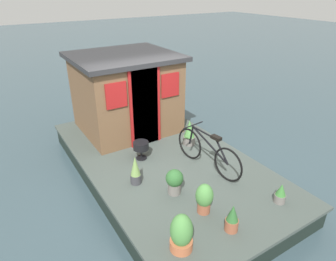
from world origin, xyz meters
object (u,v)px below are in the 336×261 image
potted_plant_mint (189,133)px  potted_plant_ivy (135,171)px  bicycle (208,152)px  potted_plant_succulent (204,198)px  potted_plant_basil (281,194)px  potted_plant_rosemary (181,234)px  charcoal_grill (141,146)px  potted_plant_geranium (232,219)px  potted_plant_fern (174,181)px  houseboat_cabin (126,93)px

potted_plant_mint → potted_plant_ivy: 1.79m
bicycle → potted_plant_succulent: 1.26m
potted_plant_basil → potted_plant_succulent: potted_plant_succulent is taller
potted_plant_rosemary → charcoal_grill: 2.44m
potted_plant_succulent → bicycle: bearing=-41.0°
potted_plant_basil → potted_plant_mint: (2.40, 0.10, 0.11)m
potted_plant_geranium → potted_plant_ivy: bearing=20.4°
potted_plant_basil → charcoal_grill: size_ratio=0.93×
potted_plant_rosemary → potted_plant_fern: bearing=-28.8°
potted_plant_geranium → potted_plant_fern: bearing=11.1°
potted_plant_fern → potted_plant_succulent: 0.65m
houseboat_cabin → potted_plant_mint: 1.80m
potted_plant_rosemary → potted_plant_basil: bearing=-91.8°
potted_plant_basil → potted_plant_rosemary: 1.91m
bicycle → potted_plant_ivy: bearing=78.0°
bicycle → potted_plant_mint: (0.98, -0.27, -0.09)m
charcoal_grill → bicycle: bearing=-137.4°
potted_plant_basil → potted_plant_geranium: (-0.05, 1.10, 0.05)m
potted_plant_basil → potted_plant_mint: 2.41m
potted_plant_succulent → potted_plant_fern: bearing=11.6°
bicycle → potted_plant_rosemary: (-1.37, 1.54, -0.10)m
bicycle → potted_plant_fern: bearing=108.0°
potted_plant_rosemary → potted_plant_mint: bearing=-37.7°
houseboat_cabin → bicycle: size_ratio=1.40×
houseboat_cabin → potted_plant_mint: (-1.48, -0.79, -0.64)m
houseboat_cabin → potted_plant_mint: houseboat_cabin is taller
potted_plant_basil → potted_plant_ivy: (1.72, 1.76, 0.09)m
potted_plant_geranium → potted_plant_ivy: 1.88m
houseboat_cabin → potted_plant_geranium: size_ratio=5.13×
potted_plant_geranium → potted_plant_fern: potted_plant_fern is taller
houseboat_cabin → potted_plant_basil: 4.06m
potted_plant_geranium → potted_plant_succulent: (0.52, 0.10, 0.06)m
potted_plant_basil → potted_plant_rosemary: (0.06, 1.91, 0.10)m
potted_plant_mint → potted_plant_succulent: size_ratio=1.14×
potted_plant_mint → potted_plant_succulent: (-1.93, 1.10, -0.01)m
potted_plant_basil → houseboat_cabin: bearing=12.9°
potted_plant_geranium → potted_plant_succulent: potted_plant_succulent is taller
bicycle → potted_plant_succulent: (-0.95, 0.83, -0.09)m
potted_plant_succulent → potted_plant_geranium: bearing=-169.4°
bicycle → potted_plant_ivy: size_ratio=3.04×
potted_plant_geranium → potted_plant_ivy: size_ratio=0.83×
potted_plant_basil → potted_plant_rosemary: size_ratio=0.61×
potted_plant_basil → potted_plant_fern: (1.11, 1.33, 0.08)m
potted_plant_succulent → charcoal_grill: 1.94m
potted_plant_mint → charcoal_grill: bearing=89.2°
bicycle → potted_plant_succulent: bearing=139.0°
potted_plant_rosemary → potted_plant_ivy: (1.66, -0.15, -0.01)m
potted_plant_rosemary → potted_plant_succulent: size_ratio=1.12×
houseboat_cabin → potted_plant_ivy: 2.42m
potted_plant_fern → potted_plant_ivy: (0.60, 0.43, 0.01)m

